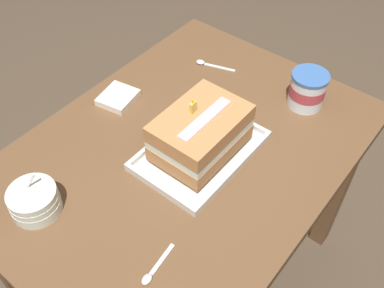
# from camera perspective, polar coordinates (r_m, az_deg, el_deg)

# --- Properties ---
(ground_plane) EXTENTS (8.00, 8.00, 0.00)m
(ground_plane) POSITION_cam_1_polar(r_m,az_deg,el_deg) (1.83, -0.72, -16.19)
(ground_plane) COLOR #4C3D2D
(dining_table) EXTENTS (1.07, 0.78, 0.73)m
(dining_table) POSITION_cam_1_polar(r_m,az_deg,el_deg) (1.30, -0.97, -3.93)
(dining_table) COLOR brown
(dining_table) RESTS_ON ground_plane
(foil_tray) EXTENTS (0.34, 0.24, 0.02)m
(foil_tray) POSITION_cam_1_polar(r_m,az_deg,el_deg) (1.21, 1.05, -0.99)
(foil_tray) COLOR silver
(foil_tray) RESTS_ON dining_table
(birthday_cake) EXTENTS (0.24, 0.17, 0.16)m
(birthday_cake) POSITION_cam_1_polar(r_m,az_deg,el_deg) (1.15, 1.10, 1.49)
(birthday_cake) COLOR #B97D48
(birthday_cake) RESTS_ON foil_tray
(bowl_stack) EXTENTS (0.12, 0.12, 0.11)m
(bowl_stack) POSITION_cam_1_polar(r_m,az_deg,el_deg) (1.14, -19.58, -6.88)
(bowl_stack) COLOR silver
(bowl_stack) RESTS_ON dining_table
(ice_cream_tub) EXTENTS (0.11, 0.11, 0.11)m
(ice_cream_tub) POSITION_cam_1_polar(r_m,az_deg,el_deg) (1.36, 14.60, 6.79)
(ice_cream_tub) COLOR white
(ice_cream_tub) RESTS_ON dining_table
(serving_spoon_near_tray) EXTENTS (0.12, 0.03, 0.01)m
(serving_spoon_near_tray) POSITION_cam_1_polar(r_m,az_deg,el_deg) (1.01, -5.19, -16.13)
(serving_spoon_near_tray) COLOR silver
(serving_spoon_near_tray) RESTS_ON dining_table
(serving_spoon_by_bowls) EXTENTS (0.06, 0.13, 0.01)m
(serving_spoon_by_bowls) POSITION_cam_1_polar(r_m,az_deg,el_deg) (1.50, 1.83, 10.27)
(serving_spoon_by_bowls) COLOR silver
(serving_spoon_by_bowls) RESTS_ON dining_table
(napkin_pile) EXTENTS (0.12, 0.12, 0.02)m
(napkin_pile) POSITION_cam_1_polar(r_m,az_deg,el_deg) (1.38, -9.46, 5.90)
(napkin_pile) COLOR silver
(napkin_pile) RESTS_ON dining_table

